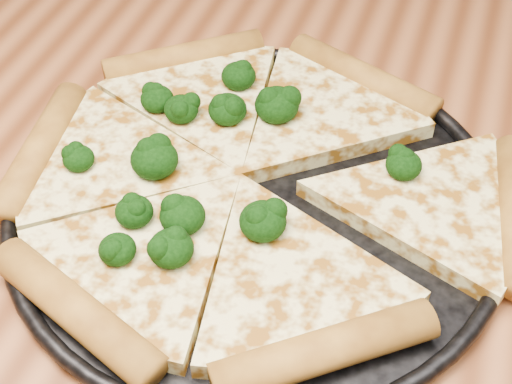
% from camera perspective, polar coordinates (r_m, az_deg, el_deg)
% --- Properties ---
extents(dining_table, '(1.20, 0.90, 0.75)m').
position_cam_1_polar(dining_table, '(0.66, -4.33, -5.15)').
color(dining_table, brown).
rests_on(dining_table, ground).
extents(pizza_pan, '(0.38, 0.38, 0.02)m').
position_cam_1_polar(pizza_pan, '(0.57, 0.00, -0.57)').
color(pizza_pan, black).
rests_on(pizza_pan, dining_table).
extents(pizza, '(0.42, 0.39, 0.03)m').
position_cam_1_polar(pizza, '(0.57, -0.43, 1.11)').
color(pizza, '#EAE08F').
rests_on(pizza, pizza_pan).
extents(broccoli_florets, '(0.27, 0.24, 0.03)m').
position_cam_1_polar(broccoli_florets, '(0.57, -3.66, 2.69)').
color(broccoli_florets, black).
rests_on(broccoli_florets, pizza).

